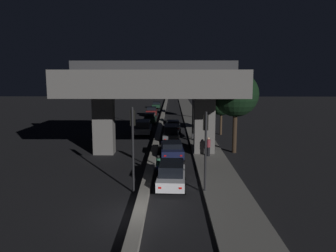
# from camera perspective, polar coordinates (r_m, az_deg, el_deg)

# --- Properties ---
(ground_plane) EXTENTS (200.00, 200.00, 0.00)m
(ground_plane) POSITION_cam_1_polar(r_m,az_deg,el_deg) (17.72, -4.97, -15.38)
(ground_plane) COLOR black
(median_divider) EXTENTS (0.63, 126.00, 0.39)m
(median_divider) POSITION_cam_1_polar(r_m,az_deg,el_deg) (51.60, -1.15, 0.89)
(median_divider) COLOR gray
(median_divider) RESTS_ON ground_plane
(sidewalk_right) EXTENTS (2.85, 126.00, 0.16)m
(sidewalk_right) POSITION_cam_1_polar(r_m,az_deg,el_deg) (44.79, 5.03, -0.49)
(sidewalk_right) COLOR slate
(sidewalk_right) RESTS_ON ground_plane
(elevated_overpass) EXTENTS (15.18, 11.56, 8.58)m
(elevated_overpass) POSITION_cam_1_polar(r_m,az_deg,el_deg) (30.02, -2.51, 7.05)
(elevated_overpass) COLOR #5B5956
(elevated_overpass) RESTS_ON ground_plane
(traffic_light_left_of_median) EXTENTS (0.30, 0.49, 5.37)m
(traffic_light_left_of_median) POSITION_cam_1_polar(r_m,az_deg,el_deg) (20.12, -6.13, -1.57)
(traffic_light_left_of_median) COLOR black
(traffic_light_left_of_median) RESTS_ON ground_plane
(traffic_light_right_of_median) EXTENTS (0.30, 0.49, 5.10)m
(traffic_light_right_of_median) POSITION_cam_1_polar(r_m,az_deg,el_deg) (20.12, 6.56, -2.08)
(traffic_light_right_of_median) COLOR black
(traffic_light_right_of_median) RESTS_ON ground_plane
(street_lamp) EXTENTS (2.86, 0.32, 8.64)m
(street_lamp) POSITION_cam_1_polar(r_m,az_deg,el_deg) (37.28, 3.78, 5.47)
(street_lamp) COLOR #2D2D30
(street_lamp) RESTS_ON ground_plane
(car_white_lead) EXTENTS (2.04, 4.37, 1.62)m
(car_white_lead) POSITION_cam_1_polar(r_m,az_deg,el_deg) (21.69, 0.63, -8.40)
(car_white_lead) COLOR silver
(car_white_lead) RESTS_ON ground_plane
(car_dark_blue_second) EXTENTS (2.23, 4.59, 1.44)m
(car_dark_blue_second) POSITION_cam_1_polar(r_m,az_deg,el_deg) (29.25, 0.67, -4.04)
(car_dark_blue_second) COLOR #141938
(car_dark_blue_second) RESTS_ON ground_plane
(car_grey_third) EXTENTS (1.88, 4.76, 1.86)m
(car_grey_third) POSITION_cam_1_polar(r_m,az_deg,el_deg) (36.02, 0.56, -1.32)
(car_grey_third) COLOR #515459
(car_grey_third) RESTS_ON ground_plane
(car_silver_fourth) EXTENTS (1.99, 4.80, 1.40)m
(car_silver_fourth) POSITION_cam_1_polar(r_m,az_deg,el_deg) (43.37, 0.89, 0.10)
(car_silver_fourth) COLOR gray
(car_silver_fourth) RESTS_ON ground_plane
(car_silver_lead_oncoming) EXTENTS (2.06, 4.49, 1.75)m
(car_silver_lead_oncoming) POSITION_cam_1_polar(r_m,az_deg,el_deg) (40.77, -4.32, -0.17)
(car_silver_lead_oncoming) COLOR gray
(car_silver_lead_oncoming) RESTS_ON ground_plane
(car_dark_green_second_oncoming) EXTENTS (1.92, 4.32, 1.63)m
(car_dark_green_second_oncoming) POSITION_cam_1_polar(r_m,az_deg,el_deg) (49.87, -3.15, 1.38)
(car_dark_green_second_oncoming) COLOR black
(car_dark_green_second_oncoming) RESTS_ON ground_plane
(car_dark_red_third_oncoming) EXTENTS (2.06, 4.17, 1.62)m
(car_dark_red_third_oncoming) POSITION_cam_1_polar(r_m,az_deg,el_deg) (59.79, -2.86, 2.57)
(car_dark_red_third_oncoming) COLOR #591414
(car_dark_red_third_oncoming) RESTS_ON ground_plane
(car_dark_green_fourth_oncoming) EXTENTS (1.91, 4.08, 1.44)m
(car_dark_green_fourth_oncoming) POSITION_cam_1_polar(r_m,az_deg,el_deg) (73.44, -2.04, 3.67)
(car_dark_green_fourth_oncoming) COLOR black
(car_dark_green_fourth_oncoming) RESTS_ON ground_plane
(motorcycle_blue_filtering_near) EXTENTS (0.34, 1.82, 1.48)m
(motorcycle_blue_filtering_near) POSITION_cam_1_polar(r_m,az_deg,el_deg) (24.26, -1.72, -7.06)
(motorcycle_blue_filtering_near) COLOR black
(motorcycle_blue_filtering_near) RESTS_ON ground_plane
(pedestrian_on_sidewalk) EXTENTS (0.36, 0.36, 1.70)m
(pedestrian_on_sidewalk) POSITION_cam_1_polar(r_m,az_deg,el_deg) (29.33, 7.04, -3.59)
(pedestrian_on_sidewalk) COLOR black
(pedestrian_on_sidewalk) RESTS_ON sidewalk_right
(roadside_tree_kerbside_near) EXTENTS (4.20, 4.20, 7.65)m
(roadside_tree_kerbside_near) POSITION_cam_1_polar(r_m,az_deg,el_deg) (31.10, 11.73, 5.40)
(roadside_tree_kerbside_near) COLOR #2D2116
(roadside_tree_kerbside_near) RESTS_ON ground_plane
(roadside_tree_kerbside_mid) EXTENTS (3.27, 3.27, 5.69)m
(roadside_tree_kerbside_mid) POSITION_cam_1_polar(r_m,az_deg,el_deg) (40.69, 9.29, 4.12)
(roadside_tree_kerbside_mid) COLOR #38281C
(roadside_tree_kerbside_mid) RESTS_ON ground_plane
(roadside_tree_kerbside_far) EXTENTS (2.86, 2.86, 6.42)m
(roadside_tree_kerbside_far) POSITION_cam_1_polar(r_m,az_deg,el_deg) (53.54, 6.84, 6.20)
(roadside_tree_kerbside_far) COLOR #38281C
(roadside_tree_kerbside_far) RESTS_ON ground_plane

